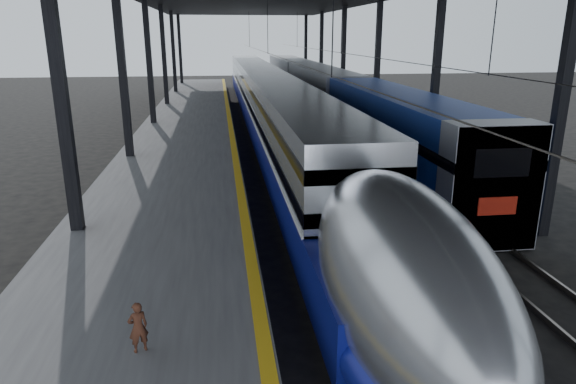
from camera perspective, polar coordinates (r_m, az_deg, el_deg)
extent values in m
plane|color=black|center=(12.42, -0.06, -15.43)|extent=(160.00, 160.00, 0.00)
cube|color=#4C4C4F|center=(31.08, -11.43, 5.28)|extent=(6.00, 80.00, 1.00)
cube|color=gold|center=(30.92, -6.28, 6.41)|extent=(0.30, 80.00, 0.01)
cube|color=slate|center=(31.20, -2.57, 4.86)|extent=(0.08, 80.00, 0.16)
cube|color=slate|center=(31.36, 0.06, 4.94)|extent=(0.08, 80.00, 0.16)
cube|color=slate|center=(32.02, 6.41, 5.08)|extent=(0.08, 80.00, 0.16)
cube|color=slate|center=(32.39, 8.89, 5.12)|extent=(0.08, 80.00, 0.16)
cube|color=black|center=(16.15, -23.67, 7.93)|extent=(0.35, 0.35, 9.00)
cube|color=black|center=(19.02, 28.03, 8.55)|extent=(0.35, 0.35, 9.00)
cube|color=black|center=(25.86, -17.81, 11.46)|extent=(0.35, 0.35, 9.00)
cube|color=black|center=(27.74, 16.07, 11.94)|extent=(0.35, 0.35, 9.00)
cube|color=black|center=(35.73, -15.12, 13.02)|extent=(0.35, 0.35, 9.00)
cube|color=black|center=(37.11, 9.87, 13.47)|extent=(0.35, 0.35, 9.00)
cube|color=black|center=(45.65, -13.58, 13.89)|extent=(0.35, 0.35, 9.00)
cube|color=black|center=(46.74, 6.16, 14.31)|extent=(0.35, 0.35, 9.00)
cube|color=black|center=(55.60, -12.58, 14.44)|extent=(0.35, 0.35, 9.00)
cube|color=black|center=(56.50, 3.71, 14.84)|extent=(0.35, 0.35, 9.00)
cube|color=black|center=(65.57, -11.89, 14.83)|extent=(0.35, 0.35, 9.00)
cube|color=black|center=(66.33, 1.98, 15.19)|extent=(0.35, 0.35, 9.00)
cylinder|color=slate|center=(30.59, -1.32, 14.87)|extent=(0.03, 74.00, 0.03)
cylinder|color=slate|center=(31.54, 8.05, 14.78)|extent=(0.03, 74.00, 0.03)
cube|color=silver|center=(40.64, -2.86, 10.78)|extent=(2.82, 57.00, 3.88)
cube|color=navy|center=(39.31, -2.65, 8.79)|extent=(2.89, 62.00, 1.50)
cube|color=silver|center=(40.69, -2.85, 10.17)|extent=(2.91, 57.00, 0.10)
cube|color=black|center=(40.54, -2.88, 12.35)|extent=(2.85, 57.00, 0.41)
cube|color=black|center=(40.64, -2.86, 10.78)|extent=(2.85, 57.00, 0.41)
ellipsoid|color=silver|center=(10.45, 12.24, -9.38)|extent=(2.82, 8.40, 3.88)
ellipsoid|color=navy|center=(10.98, 11.87, -14.61)|extent=(2.89, 8.40, 1.65)
ellipsoid|color=black|center=(7.99, 18.92, -12.41)|extent=(1.46, 2.20, 0.87)
cube|color=black|center=(11.40, 11.62, -17.91)|extent=(2.14, 2.60, 0.40)
cube|color=black|center=(31.61, -1.33, 5.25)|extent=(2.14, 2.60, 0.40)
cube|color=navy|center=(24.90, 12.25, 6.11)|extent=(2.94, 18.00, 3.99)
cube|color=#999BA1|center=(17.44, 21.41, 0.67)|extent=(2.99, 1.20, 4.04)
cube|color=black|center=(16.71, 22.74, 3.01)|extent=(1.79, 0.06, 0.89)
cube|color=#98170B|center=(17.06, 22.22, -1.44)|extent=(1.26, 0.06, 0.58)
cube|color=#999BA1|center=(43.07, 3.70, 10.94)|extent=(2.94, 18.00, 3.99)
cube|color=#999BA1|center=(61.74, 0.20, 12.83)|extent=(2.94, 18.00, 3.99)
cube|color=black|center=(20.03, 17.59, -2.67)|extent=(2.31, 2.40, 0.36)
cube|color=black|center=(40.42, 4.48, 7.78)|extent=(2.31, 2.40, 0.36)
imported|color=#462417|center=(10.18, -16.33, -14.21)|extent=(0.44, 0.37, 1.01)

